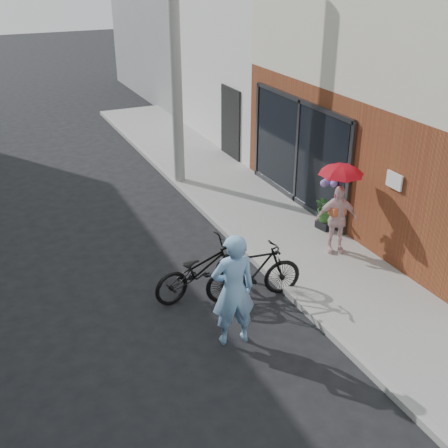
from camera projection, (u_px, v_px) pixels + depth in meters
ground at (244, 310)px, 9.73m from camera, size 80.00×80.00×0.00m
sidewalk at (289, 236)px, 12.13m from camera, size 2.20×24.00×0.12m
curb at (241, 247)px, 11.69m from camera, size 0.12×24.00×0.12m
plaster_building at (319, 24)px, 18.28m from camera, size 8.00×6.00×7.00m
east_building_far at (227, 7)px, 23.99m from camera, size 8.00×8.00×7.00m
utility_pole at (175, 49)px, 13.52m from camera, size 0.28×0.28×7.00m
officer at (233, 290)px, 8.57m from camera, size 0.75×0.55×1.90m
bike_left at (201, 269)px, 10.03m from camera, size 1.98×0.99×0.99m
bike_right at (254, 273)px, 9.85m from camera, size 1.81×0.73×1.06m
kimono_woman at (337, 219)px, 11.13m from camera, size 0.90×0.63×1.41m
parasol at (341, 168)px, 10.67m from camera, size 0.83×0.83×0.73m
planter at (326, 224)px, 12.34m from camera, size 0.40×0.40×0.18m
potted_plant at (327, 208)px, 12.16m from camera, size 0.56×0.49×0.63m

